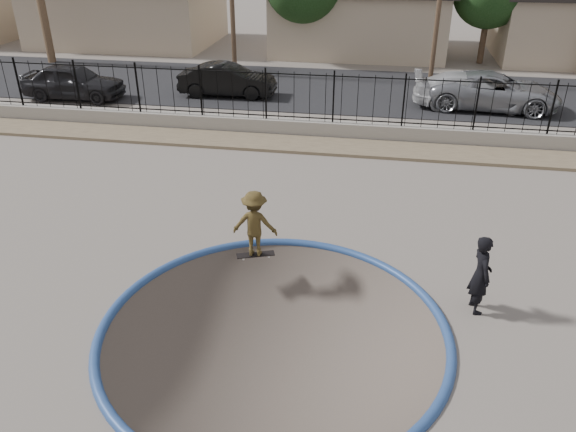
# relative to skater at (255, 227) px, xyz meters

# --- Properties ---
(ground) EXTENTS (120.00, 120.00, 2.20)m
(ground) POSITION_rel_skater_xyz_m (0.96, 10.40, -1.92)
(ground) COLOR #6F655D
(ground) RESTS_ON ground
(bowl_pit) EXTENTS (6.84, 6.84, 1.80)m
(bowl_pit) POSITION_rel_skater_xyz_m (0.96, -2.60, -0.82)
(bowl_pit) COLOR #4A4139
(bowl_pit) RESTS_ON ground
(coping_ring) EXTENTS (7.04, 7.04, 0.20)m
(coping_ring) POSITION_rel_skater_xyz_m (0.96, -2.60, -0.82)
(coping_ring) COLOR #294885
(coping_ring) RESTS_ON ground
(rock_strip) EXTENTS (42.00, 1.60, 0.11)m
(rock_strip) POSITION_rel_skater_xyz_m (0.96, 7.60, -0.76)
(rock_strip) COLOR #877758
(rock_strip) RESTS_ON ground
(retaining_wall) EXTENTS (42.00, 0.45, 0.60)m
(retaining_wall) POSITION_rel_skater_xyz_m (0.96, 8.70, -0.52)
(retaining_wall) COLOR gray
(retaining_wall) RESTS_ON ground
(fence) EXTENTS (40.00, 0.04, 1.80)m
(fence) POSITION_rel_skater_xyz_m (0.96, 8.70, 0.68)
(fence) COLOR black
(fence) RESTS_ON retaining_wall
(street) EXTENTS (90.00, 8.00, 0.04)m
(street) POSITION_rel_skater_xyz_m (0.96, 15.40, -0.80)
(street) COLOR black
(street) RESTS_ON ground
(house_west) EXTENTS (11.60, 8.60, 3.90)m
(house_west) POSITION_rel_skater_xyz_m (-14.04, 24.90, 1.16)
(house_west) COLOR tan
(house_west) RESTS_ON ground
(house_center) EXTENTS (10.60, 8.60, 3.90)m
(house_center) POSITION_rel_skater_xyz_m (0.96, 24.90, 1.16)
(house_center) COLOR tan
(house_center) RESTS_ON ground
(skater) EXTENTS (1.08, 0.65, 1.64)m
(skater) POSITION_rel_skater_xyz_m (0.00, 0.00, 0.00)
(skater) COLOR brown
(skater) RESTS_ON ground
(skateboard) EXTENTS (0.94, 0.52, 0.08)m
(skateboard) POSITION_rel_skater_xyz_m (0.00, 0.00, -0.75)
(skateboard) COLOR black
(skateboard) RESTS_ON ground
(videographer) EXTENTS (0.54, 0.70, 1.73)m
(videographer) POSITION_rel_skater_xyz_m (4.96, -1.22, 0.05)
(videographer) COLOR black
(videographer) RESTS_ON ground
(car_a) EXTENTS (4.52, 1.86, 1.54)m
(car_a) POSITION_rel_skater_xyz_m (-11.02, 11.80, -0.01)
(car_a) COLOR black
(car_a) RESTS_ON street
(car_b) EXTENTS (4.40, 1.64, 1.44)m
(car_b) POSITION_rel_skater_xyz_m (-4.32, 13.40, -0.06)
(car_b) COLOR black
(car_b) RESTS_ON street
(car_c) EXTENTS (4.95, 2.02, 1.43)m
(car_c) POSITION_rel_skater_xyz_m (6.45, 13.40, -0.07)
(car_c) COLOR silver
(car_c) RESTS_ON street
(car_d) EXTENTS (5.62, 2.92, 1.51)m
(car_d) POSITION_rel_skater_xyz_m (7.32, 13.40, -0.03)
(car_d) COLOR gray
(car_d) RESTS_ON street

